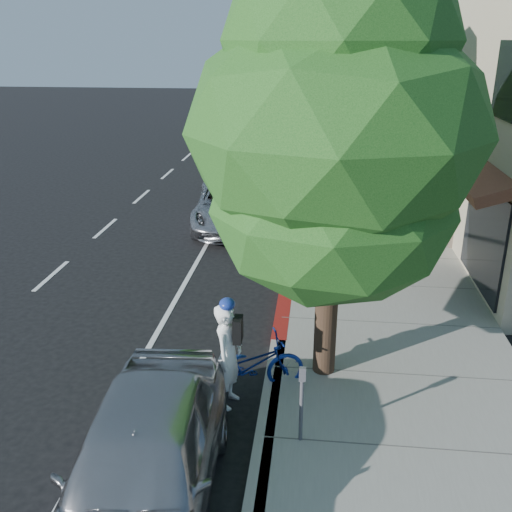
# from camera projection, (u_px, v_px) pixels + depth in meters

# --- Properties ---
(ground) EXTENTS (120.00, 120.00, 0.00)m
(ground) POSITION_uv_depth(u_px,v_px,m) (282.00, 323.00, 12.47)
(ground) COLOR black
(ground) RESTS_ON ground
(sidewalk) EXTENTS (4.60, 56.00, 0.15)m
(sidewalk) POSITION_uv_depth(u_px,v_px,m) (364.00, 217.00, 19.63)
(sidewalk) COLOR gray
(sidewalk) RESTS_ON ground
(curb) EXTENTS (0.30, 56.00, 0.15)m
(curb) POSITION_uv_depth(u_px,v_px,m) (297.00, 214.00, 19.87)
(curb) COLOR #9E998E
(curb) RESTS_ON ground
(curb_red_segment) EXTENTS (0.32, 4.00, 0.15)m
(curb_red_segment) POSITION_uv_depth(u_px,v_px,m) (285.00, 301.00, 13.37)
(curb_red_segment) COLOR maroon
(curb_red_segment) RESTS_ON ground
(storefront_building) EXTENTS (10.00, 36.00, 7.00)m
(storefront_building) POSITION_uv_depth(u_px,v_px,m) (511.00, 90.00, 26.93)
(storefront_building) COLOR #B9AB8F
(storefront_building) RESTS_ON ground
(street_tree_0) EXTENTS (4.78, 4.78, 7.25)m
(street_tree_0) POSITION_uv_depth(u_px,v_px,m) (335.00, 137.00, 8.94)
(street_tree_0) COLOR black
(street_tree_0) RESTS_ON ground
(street_tree_1) EXTENTS (4.16, 4.16, 7.67)m
(street_tree_1) POSITION_uv_depth(u_px,v_px,m) (331.00, 80.00, 14.35)
(street_tree_1) COLOR black
(street_tree_1) RESTS_ON ground
(street_tree_2) EXTENTS (4.15, 4.15, 7.39)m
(street_tree_2) POSITION_uv_depth(u_px,v_px,m) (329.00, 74.00, 19.99)
(street_tree_2) COLOR black
(street_tree_2) RESTS_ON ground
(street_tree_3) EXTENTS (4.52, 4.52, 8.18)m
(street_tree_3) POSITION_uv_depth(u_px,v_px,m) (328.00, 54.00, 25.37)
(street_tree_3) COLOR black
(street_tree_3) RESTS_ON ground
(street_tree_4) EXTENTS (5.19, 5.19, 7.05)m
(street_tree_4) POSITION_uv_depth(u_px,v_px,m) (326.00, 70.00, 31.29)
(street_tree_4) COLOR black
(street_tree_4) RESTS_ON ground
(street_tree_5) EXTENTS (5.11, 5.11, 7.81)m
(street_tree_5) POSITION_uv_depth(u_px,v_px,m) (326.00, 55.00, 36.65)
(street_tree_5) COLOR black
(street_tree_5) RESTS_ON ground
(cyclist) EXTENTS (0.58, 0.76, 1.86)m
(cyclist) POSITION_uv_depth(u_px,v_px,m) (228.00, 356.00, 9.43)
(cyclist) COLOR white
(cyclist) RESTS_ON ground
(bicycle) EXTENTS (2.08, 1.32, 1.03)m
(bicycle) POSITION_uv_depth(u_px,v_px,m) (249.00, 365.00, 9.92)
(bicycle) COLOR navy
(bicycle) RESTS_ON ground
(silver_suv) EXTENTS (2.86, 5.34, 1.43)m
(silver_suv) POSITION_uv_depth(u_px,v_px,m) (232.00, 204.00, 18.77)
(silver_suv) COLOR #A5A5A9
(silver_suv) RESTS_ON ground
(dark_sedan) EXTENTS (1.80, 4.48, 1.45)m
(dark_sedan) POSITION_uv_depth(u_px,v_px,m) (243.00, 179.00, 21.97)
(dark_sedan) COLOR black
(dark_sedan) RESTS_ON ground
(white_pickup) EXTENTS (2.41, 5.50, 1.57)m
(white_pickup) POSITION_uv_depth(u_px,v_px,m) (293.00, 155.00, 26.16)
(white_pickup) COLOR silver
(white_pickup) RESTS_ON ground
(dark_suv_far) EXTENTS (1.94, 4.82, 1.64)m
(dark_suv_far) POSITION_uv_depth(u_px,v_px,m) (269.00, 132.00, 32.35)
(dark_suv_far) COLOR black
(dark_suv_far) RESTS_ON ground
(near_car_a) EXTENTS (2.20, 4.81, 1.60)m
(near_car_a) POSITION_uv_depth(u_px,v_px,m) (143.00, 464.00, 7.23)
(near_car_a) COLOR #9E9EA3
(near_car_a) RESTS_ON ground
(pedestrian) EXTENTS (1.00, 0.81, 1.95)m
(pedestrian) POSITION_uv_depth(u_px,v_px,m) (396.00, 171.00, 21.57)
(pedestrian) COLOR black
(pedestrian) RESTS_ON sidewalk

